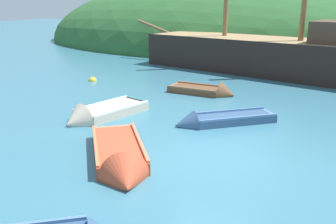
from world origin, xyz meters
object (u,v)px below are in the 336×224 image
(rowboat_portside, at_px, (99,115))
(buoy_yellow, at_px, (93,81))
(rowboat_far, at_px, (208,92))
(sailing_ship, at_px, (264,60))
(rowboat_center, at_px, (218,122))
(rowboat_outer_right, at_px, (121,161))

(rowboat_portside, height_order, buoy_yellow, rowboat_portside)
(rowboat_far, bearing_deg, sailing_ship, 81.15)
(rowboat_center, height_order, buoy_yellow, rowboat_center)
(rowboat_outer_right, bearing_deg, sailing_ship, 138.45)
(sailing_ship, height_order, rowboat_center, sailing_ship)
(sailing_ship, xyz_separation_m, rowboat_center, (0.21, -10.24, -0.67))
(rowboat_portside, xyz_separation_m, rowboat_center, (4.11, 1.13, -0.02))
(rowboat_far, distance_m, buoy_yellow, 6.43)
(rowboat_outer_right, height_order, rowboat_far, rowboat_outer_right)
(rowboat_outer_right, xyz_separation_m, rowboat_far, (-0.23, 8.03, -0.03))
(rowboat_outer_right, bearing_deg, rowboat_center, 124.84)
(sailing_ship, height_order, rowboat_portside, sailing_ship)
(sailing_ship, relative_size, buoy_yellow, 39.74)
(sailing_ship, bearing_deg, rowboat_outer_right, 99.52)
(rowboat_center, relative_size, rowboat_far, 1.08)
(sailing_ship, relative_size, rowboat_far, 5.45)
(rowboat_portside, xyz_separation_m, rowboat_outer_right, (2.73, -3.05, 0.01))
(sailing_ship, height_order, buoy_yellow, sailing_ship)
(sailing_ship, xyz_separation_m, rowboat_portside, (-3.90, -11.38, -0.65))
(sailing_ship, xyz_separation_m, rowboat_outer_right, (-1.17, -14.42, -0.64))
(rowboat_center, height_order, rowboat_far, rowboat_far)
(rowboat_portside, relative_size, rowboat_outer_right, 0.95)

